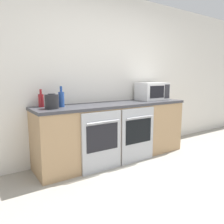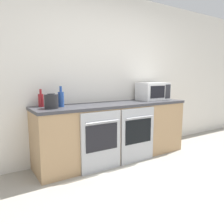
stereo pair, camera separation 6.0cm
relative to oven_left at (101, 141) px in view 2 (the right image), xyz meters
name	(u,v)px [view 2 (the right image)]	position (x,y,z in m)	size (l,w,h in m)	color
ground_plane	(210,212)	(0.42, -1.37, -0.42)	(16.00, 16.00, 0.00)	gray
wall_back	(104,76)	(0.42, 0.63, 0.88)	(10.00, 0.06, 2.60)	silver
counter_back	(115,131)	(0.42, 0.31, 0.02)	(2.48, 0.61, 0.88)	tan
oven_left	(101,141)	(0.00, 0.00, 0.00)	(0.60, 0.06, 0.83)	#A8AAAF
oven_right	(138,135)	(0.63, 0.00, 0.00)	(0.60, 0.06, 0.83)	#A8AAAF
microwave	(153,91)	(1.26, 0.37, 0.61)	(0.54, 0.34, 0.30)	silver
bottle_blue	(61,99)	(-0.42, 0.35, 0.57)	(0.08, 0.08, 0.28)	#234793
bottle_red	(41,100)	(-0.65, 0.50, 0.56)	(0.07, 0.07, 0.24)	maroon
kettle	(51,101)	(-0.58, 0.26, 0.56)	(0.17, 0.17, 0.19)	#232326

